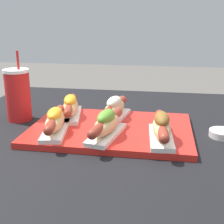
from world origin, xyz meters
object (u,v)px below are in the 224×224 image
Objects in this scene: hot_dog_4 at (114,109)px; drink_cup at (18,95)px; hot_dog_1 at (106,125)px; hot_dog_2 at (161,127)px; hot_dog_3 at (70,107)px; sauce_bowl at (223,133)px; serving_tray at (111,129)px; hot_dog_0 at (55,121)px.

hot_dog_4 is 0.32m from drink_cup.
drink_cup is at bearing 155.40° from hot_dog_1.
hot_dog_1 is 0.99× the size of hot_dog_2.
drink_cup reaches higher than hot_dog_3.
hot_dog_2 reaches higher than sauce_bowl.
sauce_bowl is at bearing 2.81° from serving_tray.
hot_dog_3 is at bearing 89.39° from hot_dog_0.
sauce_bowl is 0.66m from drink_cup.
hot_dog_0 is at bearing -153.81° from serving_tray.
hot_dog_4 is at bearing 91.41° from serving_tray.
drink_cup is at bearing -179.17° from hot_dog_4.
hot_dog_0 is 0.15m from hot_dog_3.
serving_tray is 0.18m from hot_dog_2.
hot_dog_1 is (0.15, -0.01, 0.00)m from hot_dog_0.
hot_dog_0 is 0.94× the size of drink_cup.
hot_dog_1 reaches higher than sauce_bowl.
drink_cup reaches higher than serving_tray.
serving_tray is 2.19× the size of hot_dog_4.
serving_tray is 0.17m from hot_dog_3.
sauce_bowl reaches higher than serving_tray.
hot_dog_2 is 0.95× the size of drink_cup.
hot_dog_1 is 0.15m from hot_dog_2.
drink_cup reaches higher than hot_dog_2.
hot_dog_1 is at bearing -89.49° from serving_tray.
hot_dog_1 reaches higher than hot_dog_4.
hot_dog_2 is at bearing -26.81° from hot_dog_3.
hot_dog_1 is at bearing -46.11° from hot_dog_3.
hot_dog_3 is (-0.15, 0.15, -0.00)m from hot_dog_1.
hot_dog_4 is 0.34m from sauce_bowl.
hot_dog_3 reaches higher than hot_dog_0.
hot_dog_2 is 1.01× the size of hot_dog_4.
hot_dog_3 is (-0.30, 0.15, -0.00)m from hot_dog_2.
hot_dog_3 is 1.00× the size of hot_dog_4.
hot_dog_1 is at bearing -89.07° from hot_dog_4.
drink_cup is (-0.18, -0.00, 0.03)m from hot_dog_3.
hot_dog_2 is (0.30, -0.00, 0.00)m from hot_dog_0.
serving_tray is at bearing 26.19° from hot_dog_0.
hot_dog_2 is at bearing 1.24° from hot_dog_1.
drink_cup is (-0.65, 0.05, 0.08)m from sauce_bowl.
hot_dog_2 is 0.21m from hot_dog_4.
serving_tray is at bearing 152.66° from hot_dog_2.
drink_cup is at bearing -178.49° from hot_dog_3.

